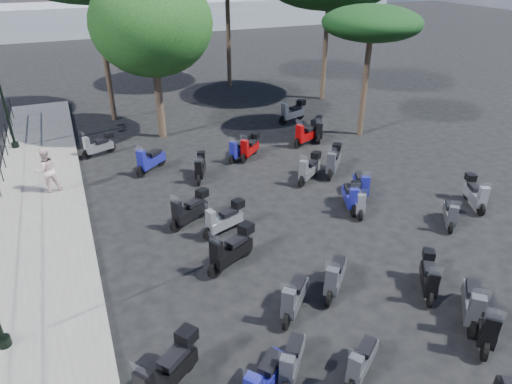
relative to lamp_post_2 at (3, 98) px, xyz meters
name	(u,v)px	position (x,y,z in m)	size (l,w,h in m)	color
ground	(268,243)	(7.53, -11.24, -2.41)	(120.00, 120.00, 0.00)	black
sidewalk	(41,237)	(1.03, -8.24, -2.34)	(3.00, 30.00, 0.15)	#63625E
lamp_post_2	(3,98)	(0.00, 0.00, 0.00)	(0.35, 1.17, 3.97)	black
pedestrian_far	(46,170)	(1.40, -5.20, -1.41)	(0.83, 0.65, 1.70)	beige
scooter_1	(292,361)	(5.93, -15.98, -1.97)	(1.09, 1.29, 1.26)	black
scooter_2	(167,372)	(3.45, -15.37, -1.85)	(1.60, 1.27, 1.49)	black
scooter_3	(231,250)	(6.09, -11.87, -1.87)	(1.67, 1.04, 1.45)	black
scooter_4	(150,160)	(5.22, -4.61, -1.93)	(1.42, 1.21, 1.40)	black
scooter_5	(98,146)	(3.45, -2.10, -1.94)	(1.51, 0.77, 1.25)	black
scooter_7	(265,380)	(5.20, -16.23, -1.94)	(1.38, 1.16, 1.36)	black
scooter_8	(294,298)	(6.85, -14.28, -1.94)	(1.25, 1.31, 1.36)	black
scooter_9	(224,220)	(6.47, -10.16, -1.92)	(1.57, 0.79, 1.30)	black
scooter_10	(190,210)	(5.62, -9.17, -1.91)	(1.54, 1.00, 1.34)	black
scooter_11	(200,168)	(6.90, -6.05, -1.95)	(0.79, 1.46, 1.22)	black
scooter_13	(361,361)	(7.28, -16.55, -1.99)	(1.30, 0.98, 1.22)	black
scooter_14	(429,277)	(10.47, -14.93, -1.95)	(1.02, 1.35, 1.24)	black
scooter_15	(309,169)	(10.77, -7.87, -1.91)	(1.42, 1.13, 1.33)	black
scooter_16	(250,148)	(9.47, -4.91, -1.93)	(1.27, 1.21, 1.27)	black
scooter_17	(240,149)	(9.03, -4.86, -1.95)	(1.32, 1.01, 1.22)	black
scooter_18	(487,323)	(10.50, -16.79, -1.92)	(1.36, 1.34, 1.43)	black
scooter_19	(472,304)	(10.70, -16.16, -1.92)	(1.28, 1.41, 1.43)	black
scooter_20	(358,201)	(11.14, -10.67, -1.96)	(0.78, 1.41, 1.19)	black
scooter_21	(350,197)	(11.03, -10.36, -1.97)	(0.77, 1.53, 1.27)	black
scooter_22	(319,130)	(13.35, -4.10, -1.93)	(0.93, 1.47, 1.28)	black
scooter_23	(307,134)	(12.52, -4.46, -1.89)	(1.63, 0.92, 1.38)	black
scooter_26	(450,214)	(13.43, -12.57, -2.00)	(0.99, 1.24, 1.19)	black
scooter_27	(475,194)	(15.15, -11.93, -1.92)	(0.86, 1.55, 1.31)	black
scooter_28	(333,162)	(11.97, -7.69, -1.88)	(1.31, 1.44, 1.41)	black
scooter_29	(292,112)	(13.32, -1.38, -1.88)	(1.73, 0.82, 1.42)	black
scooter_30	(361,185)	(11.92, -9.73, -1.97)	(0.77, 1.53, 1.27)	black
scooter_31	(335,277)	(8.20, -13.97, -1.94)	(1.25, 1.31, 1.36)	black
broadleaf_tree	(152,24)	(6.53, -0.86, 2.81)	(5.34, 5.34, 7.50)	#38281E
pine_3	(372,24)	(15.58, -4.28, 2.77)	(4.47, 4.47, 5.99)	#38281E
distant_hills	(101,18)	(7.53, 33.76, -0.91)	(70.00, 8.00, 3.00)	gray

